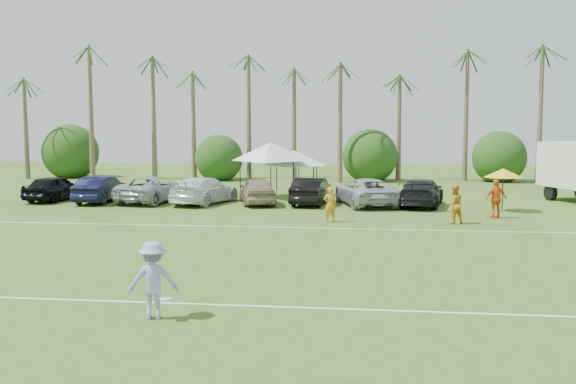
# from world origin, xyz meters

# --- Properties ---
(ground) EXTENTS (120.00, 120.00, 0.00)m
(ground) POSITION_xyz_m (0.00, 0.00, 0.00)
(ground) COLOR #3C5E1C
(ground) RESTS_ON ground
(field_lines) EXTENTS (80.00, 12.10, 0.01)m
(field_lines) POSITION_xyz_m (0.00, 8.00, 0.01)
(field_lines) COLOR white
(field_lines) RESTS_ON ground
(palm_tree_0) EXTENTS (2.40, 2.40, 8.90)m
(palm_tree_0) POSITION_xyz_m (-22.00, 38.00, 7.48)
(palm_tree_0) COLOR brown
(palm_tree_0) RESTS_ON ground
(palm_tree_1) EXTENTS (2.40, 2.40, 9.90)m
(palm_tree_1) POSITION_xyz_m (-17.00, 38.00, 8.35)
(palm_tree_1) COLOR brown
(palm_tree_1) RESTS_ON ground
(palm_tree_2) EXTENTS (2.40, 2.40, 10.90)m
(palm_tree_2) POSITION_xyz_m (-12.00, 38.00, 9.21)
(palm_tree_2) COLOR brown
(palm_tree_2) RESTS_ON ground
(palm_tree_3) EXTENTS (2.40, 2.40, 11.90)m
(palm_tree_3) POSITION_xyz_m (-8.00, 38.00, 10.06)
(palm_tree_3) COLOR brown
(palm_tree_3) RESTS_ON ground
(palm_tree_4) EXTENTS (2.40, 2.40, 8.90)m
(palm_tree_4) POSITION_xyz_m (-4.00, 38.00, 7.48)
(palm_tree_4) COLOR brown
(palm_tree_4) RESTS_ON ground
(palm_tree_5) EXTENTS (2.40, 2.40, 9.90)m
(palm_tree_5) POSITION_xyz_m (0.00, 38.00, 8.35)
(palm_tree_5) COLOR brown
(palm_tree_5) RESTS_ON ground
(palm_tree_6) EXTENTS (2.40, 2.40, 10.90)m
(palm_tree_6) POSITION_xyz_m (4.00, 38.00, 9.21)
(palm_tree_6) COLOR brown
(palm_tree_6) RESTS_ON ground
(palm_tree_7) EXTENTS (2.40, 2.40, 11.90)m
(palm_tree_7) POSITION_xyz_m (8.00, 38.00, 10.06)
(palm_tree_7) COLOR brown
(palm_tree_7) RESTS_ON ground
(palm_tree_8) EXTENTS (2.40, 2.40, 8.90)m
(palm_tree_8) POSITION_xyz_m (13.00, 38.00, 7.48)
(palm_tree_8) COLOR brown
(palm_tree_8) RESTS_ON ground
(palm_tree_9) EXTENTS (2.40, 2.40, 9.90)m
(palm_tree_9) POSITION_xyz_m (18.00, 38.00, 8.35)
(palm_tree_9) COLOR brown
(palm_tree_9) RESTS_ON ground
(bush_tree_0) EXTENTS (4.00, 4.00, 4.00)m
(bush_tree_0) POSITION_xyz_m (-19.00, 39.00, 1.80)
(bush_tree_0) COLOR brown
(bush_tree_0) RESTS_ON ground
(bush_tree_1) EXTENTS (4.00, 4.00, 4.00)m
(bush_tree_1) POSITION_xyz_m (-6.00, 39.00, 1.80)
(bush_tree_1) COLOR brown
(bush_tree_1) RESTS_ON ground
(bush_tree_2) EXTENTS (4.00, 4.00, 4.00)m
(bush_tree_2) POSITION_xyz_m (6.00, 39.00, 1.80)
(bush_tree_2) COLOR brown
(bush_tree_2) RESTS_ON ground
(bush_tree_3) EXTENTS (4.00, 4.00, 4.00)m
(bush_tree_3) POSITION_xyz_m (16.00, 39.00, 1.80)
(bush_tree_3) COLOR brown
(bush_tree_3) RESTS_ON ground
(sideline_player_a) EXTENTS (0.68, 0.56, 1.59)m
(sideline_player_a) POSITION_xyz_m (4.07, 15.86, 0.80)
(sideline_player_a) COLOR orange
(sideline_player_a) RESTS_ON ground
(sideline_player_b) EXTENTS (1.03, 0.93, 1.74)m
(sideline_player_b) POSITION_xyz_m (9.57, 15.96, 0.87)
(sideline_player_b) COLOR orange
(sideline_player_b) RESTS_ON ground
(sideline_player_c) EXTENTS (1.17, 0.83, 1.85)m
(sideline_player_c) POSITION_xyz_m (11.76, 17.94, 0.92)
(sideline_player_c) COLOR orange
(sideline_player_c) RESTS_ON ground
(canopy_tent_left) EXTENTS (4.81, 4.81, 3.90)m
(canopy_tent_left) POSITION_xyz_m (-0.07, 25.45, 3.34)
(canopy_tent_left) COLOR black
(canopy_tent_left) RESTS_ON ground
(canopy_tent_right) EXTENTS (4.03, 4.03, 3.27)m
(canopy_tent_right) POSITION_xyz_m (1.24, 26.82, 2.80)
(canopy_tent_right) COLOR black
(canopy_tent_right) RESTS_ON ground
(market_umbrella) EXTENTS (1.97, 1.97, 2.19)m
(market_umbrella) POSITION_xyz_m (12.57, 20.46, 1.97)
(market_umbrella) COLOR black
(market_umbrella) RESTS_ON ground
(frisbee_player) EXTENTS (1.26, 0.90, 1.77)m
(frisbee_player) POSITION_xyz_m (0.90, 0.78, 0.88)
(frisbee_player) COLOR #9C99D9
(frisbee_player) RESTS_ON ground
(parked_car_0) EXTENTS (2.35, 4.59, 1.50)m
(parked_car_0) POSITION_xyz_m (-12.24, 22.18, 0.75)
(parked_car_0) COLOR black
(parked_car_0) RESTS_ON ground
(parked_car_1) EXTENTS (1.65, 4.56, 1.50)m
(parked_car_1) POSITION_xyz_m (-9.25, 21.78, 0.75)
(parked_car_1) COLOR black
(parked_car_1) RESTS_ON ground
(parked_car_2) EXTENTS (3.59, 5.79, 1.50)m
(parked_car_2) POSITION_xyz_m (-6.27, 22.19, 0.75)
(parked_car_2) COLOR #9FA3A9
(parked_car_2) RESTS_ON ground
(parked_car_3) EXTENTS (3.44, 5.53, 1.50)m
(parked_car_3) POSITION_xyz_m (-3.28, 21.91, 0.75)
(parked_car_3) COLOR white
(parked_car_3) RESTS_ON ground
(parked_car_4) EXTENTS (2.90, 4.71, 1.50)m
(parked_car_4) POSITION_xyz_m (-0.30, 22.00, 0.75)
(parked_car_4) COLOR #9C8F6F
(parked_car_4) RESTS_ON ground
(parked_car_5) EXTENTS (2.07, 4.69, 1.50)m
(parked_car_5) POSITION_xyz_m (2.69, 22.27, 0.75)
(parked_car_5) COLOR black
(parked_car_5) RESTS_ON ground
(parked_car_6) EXTENTS (3.83, 5.85, 1.50)m
(parked_car_6) POSITION_xyz_m (5.67, 22.18, 0.75)
(parked_car_6) COLOR #ABB1B8
(parked_car_6) RESTS_ON ground
(parked_car_7) EXTENTS (3.03, 5.46, 1.50)m
(parked_car_7) POSITION_xyz_m (8.66, 22.21, 0.75)
(parked_car_7) COLOR black
(parked_car_7) RESTS_ON ground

